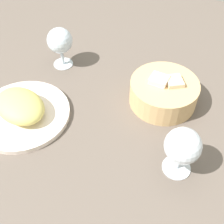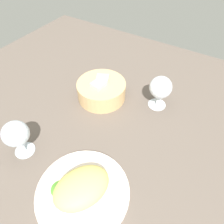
# 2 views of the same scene
# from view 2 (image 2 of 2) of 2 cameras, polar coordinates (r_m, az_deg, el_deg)

# --- Properties ---
(ground_plane) EXTENTS (1.40, 1.40, 0.02)m
(ground_plane) POSITION_cam_2_polar(r_m,az_deg,el_deg) (0.70, -7.24, -6.39)
(ground_plane) COLOR #5D5249
(plate) EXTENTS (0.25, 0.25, 0.01)m
(plate) POSITION_cam_2_polar(r_m,az_deg,el_deg) (0.59, -8.14, -21.33)
(plate) COLOR white
(plate) RESTS_ON ground_plane
(omelette) EXTENTS (0.18, 0.16, 0.05)m
(omelette) POSITION_cam_2_polar(r_m,az_deg,el_deg) (0.55, -8.51, -20.07)
(omelette) COLOR #D3C566
(omelette) RESTS_ON plate
(lettuce_garnish) EXTENTS (0.05, 0.05, 0.01)m
(lettuce_garnish) POSITION_cam_2_polar(r_m,az_deg,el_deg) (0.59, -14.49, -19.88)
(lettuce_garnish) COLOR #4A8B2D
(lettuce_garnish) RESTS_ON plate
(bread_basket) EXTENTS (0.18, 0.18, 0.08)m
(bread_basket) POSITION_cam_2_polar(r_m,az_deg,el_deg) (0.78, -2.97, 6.17)
(bread_basket) COLOR tan
(bread_basket) RESTS_ON ground_plane
(wine_glass_near) EXTENTS (0.08, 0.08, 0.13)m
(wine_glass_near) POSITION_cam_2_polar(r_m,az_deg,el_deg) (0.74, 13.40, 6.47)
(wine_glass_near) COLOR silver
(wine_glass_near) RESTS_ON ground_plane
(wine_glass_far) EXTENTS (0.08, 0.08, 0.13)m
(wine_glass_far) POSITION_cam_2_polar(r_m,az_deg,el_deg) (0.64, -25.23, -5.75)
(wine_glass_far) COLOR silver
(wine_glass_far) RESTS_ON ground_plane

